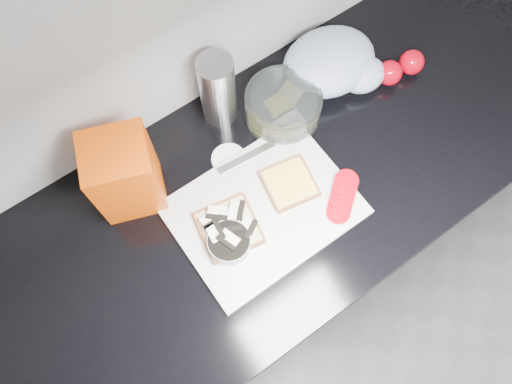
# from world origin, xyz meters

# --- Properties ---
(base_cabinet) EXTENTS (3.50, 0.60, 0.86)m
(base_cabinet) POSITION_xyz_m (0.00, 1.20, 0.43)
(base_cabinet) COLOR black
(base_cabinet) RESTS_ON ground
(countertop) EXTENTS (3.50, 0.64, 0.04)m
(countertop) POSITION_xyz_m (0.00, 1.20, 0.88)
(countertop) COLOR black
(countertop) RESTS_ON base_cabinet
(cutting_board) EXTENTS (0.40, 0.30, 0.01)m
(cutting_board) POSITION_xyz_m (-0.13, 1.16, 0.91)
(cutting_board) COLOR silver
(cutting_board) RESTS_ON countertop
(bread_left) EXTENTS (0.15, 0.15, 0.04)m
(bread_left) POSITION_xyz_m (-0.22, 1.17, 0.93)
(bread_left) COLOR #C6B28B
(bread_left) RESTS_ON cutting_board
(bread_right) EXTENTS (0.14, 0.14, 0.02)m
(bread_right) POSITION_xyz_m (-0.05, 1.17, 0.92)
(bread_right) COLOR #C6B28B
(bread_right) RESTS_ON cutting_board
(tomato_slices) EXTENTS (0.12, 0.11, 0.03)m
(tomato_slices) POSITION_xyz_m (0.03, 1.07, 0.93)
(tomato_slices) COLOR #A50311
(tomato_slices) RESTS_ON cutting_board
(knife) EXTENTS (0.22, 0.04, 0.01)m
(knife) POSITION_xyz_m (-0.03, 1.28, 0.92)
(knife) COLOR silver
(knife) RESTS_ON cutting_board
(seed_tub) EXTENTS (0.09, 0.09, 0.05)m
(seed_tub) POSITION_xyz_m (-0.24, 1.13, 0.93)
(seed_tub) COLOR gray
(seed_tub) RESTS_ON countertop
(tub_lid) EXTENTS (0.10, 0.10, 0.01)m
(tub_lid) POSITION_xyz_m (-0.13, 1.31, 0.90)
(tub_lid) COLOR white
(tub_lid) RESTS_ON countertop
(glass_bowl) EXTENTS (0.18, 0.18, 0.08)m
(glass_bowl) POSITION_xyz_m (0.05, 1.34, 0.94)
(glass_bowl) COLOR silver
(glass_bowl) RESTS_ON countertop
(bread_bag) EXTENTS (0.17, 0.16, 0.21)m
(bread_bag) POSITION_xyz_m (-0.35, 1.36, 1.01)
(bread_bag) COLOR #CE3D03
(bread_bag) RESTS_ON countertop
(steel_canister) EXTENTS (0.08, 0.08, 0.20)m
(steel_canister) POSITION_xyz_m (-0.07, 1.43, 1.00)
(steel_canister) COLOR #A3A2A7
(steel_canister) RESTS_ON countertop
(grocery_bag) EXTENTS (0.25, 0.23, 0.11)m
(grocery_bag) POSITION_xyz_m (0.22, 1.36, 0.95)
(grocery_bag) COLOR #A1B0C7
(grocery_bag) RESTS_ON countertop
(whole_tomatoes) EXTENTS (0.13, 0.07, 0.06)m
(whole_tomatoes) POSITION_xyz_m (0.36, 1.26, 0.93)
(whole_tomatoes) COLOR #A50311
(whole_tomatoes) RESTS_ON countertop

